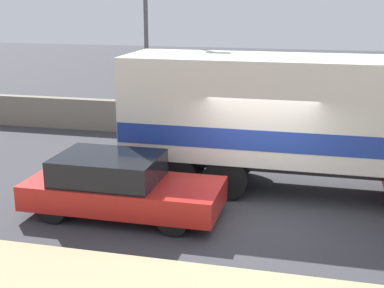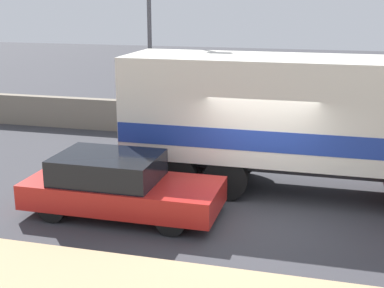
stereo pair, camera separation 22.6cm
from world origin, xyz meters
The scene contains 5 objects.
ground_plane centered at (0.00, 0.00, 0.00)m, with size 80.00×80.00×0.00m, color #38383D.
stone_wall_backdrop centered at (0.00, 6.64, 0.56)m, with size 60.00×0.35×1.12m.
street_lamp centered at (-4.43, 5.96, 4.52)m, with size 0.56×0.28×7.91m.
box_truck centered at (0.63, 1.91, 1.86)m, with size 8.47×2.42×3.32m.
car_hatchback centered at (-2.94, -0.56, 0.68)m, with size 4.31×1.80×1.35m.
Camera 1 is at (1.26, -10.94, 4.69)m, focal length 50.00 mm.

